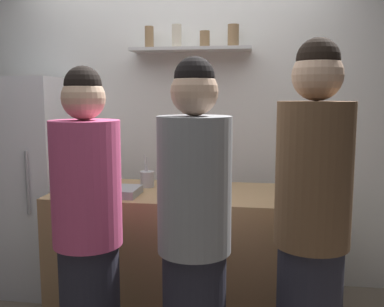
# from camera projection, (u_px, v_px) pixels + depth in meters

# --- Properties ---
(back_wall_assembly) EXTENTS (4.80, 0.32, 2.60)m
(back_wall_assembly) POSITION_uv_depth(u_px,v_px,m) (180.00, 121.00, 3.50)
(back_wall_assembly) COLOR white
(back_wall_assembly) RESTS_ON ground
(refrigerator) EXTENTS (0.63, 0.61, 1.64)m
(refrigerator) POSITION_uv_depth(u_px,v_px,m) (28.00, 184.00, 3.34)
(refrigerator) COLOR white
(refrigerator) RESTS_ON ground
(counter) EXTENTS (1.79, 0.69, 0.89)m
(counter) POSITION_uv_depth(u_px,v_px,m) (192.00, 257.00, 2.85)
(counter) COLOR #9E7A51
(counter) RESTS_ON ground
(baking_pan) EXTENTS (0.34, 0.24, 0.05)m
(baking_pan) POSITION_uv_depth(u_px,v_px,m) (112.00, 191.00, 2.69)
(baking_pan) COLOR gray
(baking_pan) RESTS_ON counter
(utensil_holder) EXTENTS (0.10, 0.10, 0.22)m
(utensil_holder) POSITION_uv_depth(u_px,v_px,m) (147.00, 179.00, 2.93)
(utensil_holder) COLOR #B2B2B7
(utensil_holder) RESTS_ON counter
(wine_bottle_green_glass) EXTENTS (0.07, 0.07, 0.29)m
(wine_bottle_green_glass) POSITION_uv_depth(u_px,v_px,m) (168.00, 181.00, 2.62)
(wine_bottle_green_glass) COLOR #19471E
(wine_bottle_green_glass) RESTS_ON counter
(wine_bottle_amber_glass) EXTENTS (0.07, 0.07, 0.29)m
(wine_bottle_amber_glass) POSITION_uv_depth(u_px,v_px,m) (89.00, 166.00, 3.15)
(wine_bottle_amber_glass) COLOR #472814
(wine_bottle_amber_glass) RESTS_ON counter
(water_bottle_plastic) EXTENTS (0.09, 0.09, 0.25)m
(water_bottle_plastic) POSITION_uv_depth(u_px,v_px,m) (99.00, 169.00, 3.01)
(water_bottle_plastic) COLOR silver
(water_bottle_plastic) RESTS_ON counter
(person_grey_hoodie) EXTENTS (0.34, 0.34, 1.68)m
(person_grey_hoodie) POSITION_uv_depth(u_px,v_px,m) (194.00, 242.00, 1.99)
(person_grey_hoodie) COLOR #262633
(person_grey_hoodie) RESTS_ON ground
(person_brown_jacket) EXTENTS (0.34, 0.34, 1.76)m
(person_brown_jacket) POSITION_uv_depth(u_px,v_px,m) (311.00, 234.00, 1.96)
(person_brown_jacket) COLOR #262633
(person_brown_jacket) RESTS_ON ground
(person_pink_top) EXTENTS (0.34, 0.34, 1.65)m
(person_pink_top) POSITION_uv_depth(u_px,v_px,m) (88.00, 237.00, 2.13)
(person_pink_top) COLOR #262633
(person_pink_top) RESTS_ON ground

